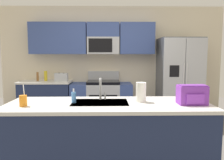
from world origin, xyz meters
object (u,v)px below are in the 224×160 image
(range_oven, at_px, (102,101))
(drink_cup_orange, at_px, (23,101))
(toaster, at_px, (61,77))
(sink_faucet, at_px, (101,87))
(soap_dispenser, at_px, (74,97))
(backpack, at_px, (192,94))
(pepper_mill, at_px, (38,77))
(paper_towel_roll, at_px, (141,92))
(bottle_yellow, at_px, (46,76))
(refrigerator, at_px, (179,80))

(range_oven, relative_size, drink_cup_orange, 5.54)
(toaster, distance_m, drink_cup_orange, 2.47)
(sink_faucet, bearing_deg, drink_cup_orange, -158.17)
(range_oven, distance_m, soap_dispenser, 2.41)
(toaster, bearing_deg, range_oven, 3.38)
(soap_dispenser, bearing_deg, sink_faucet, 26.94)
(drink_cup_orange, bearing_deg, backpack, 2.16)
(pepper_mill, bearing_deg, backpack, -43.75)
(paper_towel_roll, relative_size, backpack, 0.75)
(pepper_mill, distance_m, backpack, 3.54)
(drink_cup_orange, xyz_separation_m, backpack, (1.93, 0.07, 0.05))
(drink_cup_orange, bearing_deg, soap_dispenser, 18.59)
(drink_cup_orange, height_order, soap_dispenser, drink_cup_orange)
(soap_dispenser, bearing_deg, bottle_yellow, 112.60)
(bottle_yellow, distance_m, backpack, 3.45)
(sink_faucet, relative_size, backpack, 0.88)
(refrigerator, relative_size, toaster, 6.61)
(range_oven, distance_m, toaster, 1.04)
(sink_faucet, bearing_deg, refrigerator, 51.30)
(soap_dispenser, bearing_deg, drink_cup_orange, -161.41)
(soap_dispenser, height_order, backpack, backpack)
(refrigerator, height_order, soap_dispenser, refrigerator)
(paper_towel_roll, bearing_deg, range_oven, 103.41)
(range_oven, bearing_deg, toaster, -176.62)
(bottle_yellow, height_order, backpack, backpack)
(soap_dispenser, relative_size, paper_towel_roll, 0.71)
(sink_faucet, height_order, paper_towel_roll, sink_faucet)
(toaster, bearing_deg, refrigerator, -0.42)
(bottle_yellow, distance_m, soap_dispenser, 2.58)
(drink_cup_orange, bearing_deg, range_oven, 72.19)
(refrigerator, height_order, drink_cup_orange, refrigerator)
(toaster, relative_size, soap_dispenser, 1.65)
(refrigerator, relative_size, soap_dispenser, 10.88)
(toaster, bearing_deg, bottle_yellow, 165.72)
(toaster, xyz_separation_m, drink_cup_orange, (0.08, -2.47, -0.03))
(pepper_mill, distance_m, drink_cup_orange, 2.59)
(sink_faucet, distance_m, paper_towel_roll, 0.51)
(refrigerator, distance_m, sink_faucet, 2.70)
(refrigerator, xyz_separation_m, drink_cup_orange, (-2.55, -2.45, 0.04))
(drink_cup_orange, distance_m, backpack, 1.94)
(refrigerator, relative_size, drink_cup_orange, 7.54)
(range_oven, xyz_separation_m, soap_dispenser, (-0.27, -2.34, 0.53))
(drink_cup_orange, bearing_deg, sink_faucet, 21.83)
(toaster, relative_size, paper_towel_roll, 1.17)
(toaster, bearing_deg, drink_cup_orange, -88.17)
(refrigerator, bearing_deg, drink_cup_orange, -136.11)
(refrigerator, height_order, backpack, refrigerator)
(paper_towel_roll, bearing_deg, drink_cup_orange, -170.65)
(toaster, relative_size, backpack, 0.88)
(paper_towel_roll, bearing_deg, sink_faucet, 166.34)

